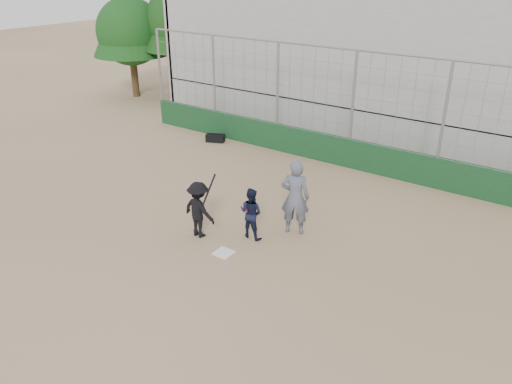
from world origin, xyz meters
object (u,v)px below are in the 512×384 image
Objects in this scene: catcher_crouched at (251,221)px; umpire at (295,201)px; equipment_bag at (215,138)px; batter_at_plate at (199,210)px.

umpire is at bearing 48.62° from catcher_crouched.
umpire reaches higher than equipment_bag.
batter_at_plate is 7.43m from equipment_bag.
batter_at_plate is at bearing 16.63° from umpire.
equipment_bag is (-5.55, 5.26, -0.33)m from catcher_crouched.
batter_at_plate is 0.92× the size of umpire.
batter_at_plate reaches higher than catcher_crouched.
equipment_bag is at bearing 126.39° from batter_at_plate.
batter_at_plate reaches higher than equipment_bag.
catcher_crouched is 7.65m from equipment_bag.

